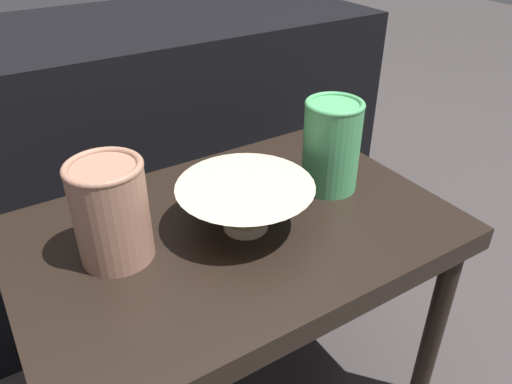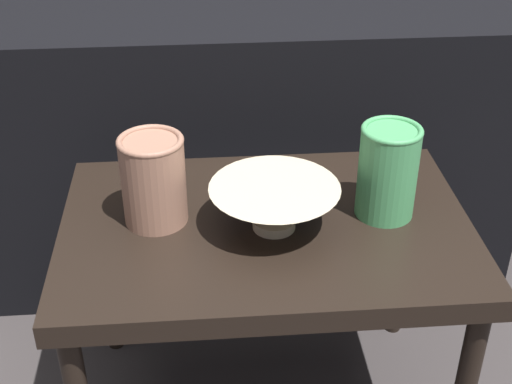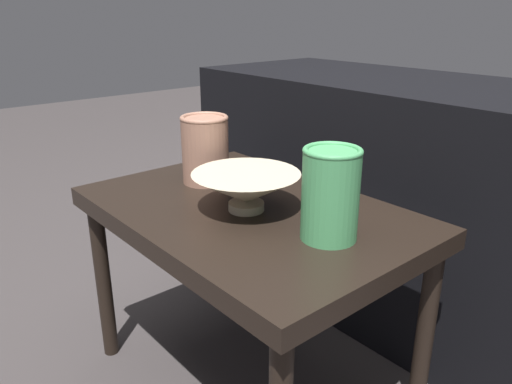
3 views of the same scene
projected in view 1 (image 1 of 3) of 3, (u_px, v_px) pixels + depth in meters
name	position (u px, v px, depth m)	size (l,w,h in m)	color
table	(235.00, 249.00, 0.84)	(0.70, 0.47, 0.45)	black
couch_backdrop	(125.00, 154.00, 1.28)	(1.24, 0.50, 0.65)	black
bowl	(245.00, 203.00, 0.78)	(0.22, 0.22, 0.08)	#C1B293
vase_textured_left	(111.00, 210.00, 0.70)	(0.11, 0.11, 0.16)	#996B56
vase_colorful_right	(331.00, 145.00, 0.87)	(0.10, 0.10, 0.16)	#47995B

